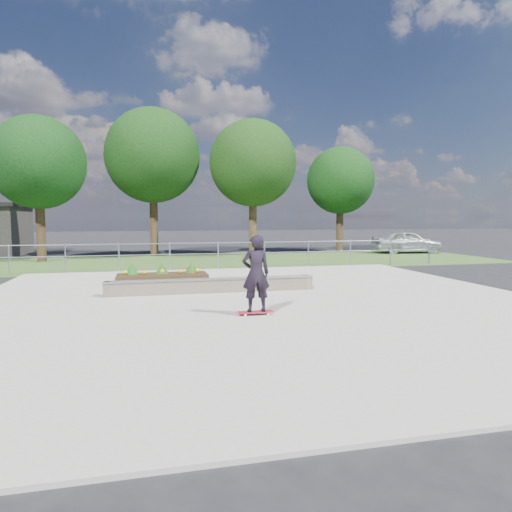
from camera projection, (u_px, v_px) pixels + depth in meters
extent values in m
plane|color=black|center=(262.00, 303.00, 11.90)|extent=(120.00, 120.00, 0.00)
cube|color=#325120|center=(208.00, 262.00, 22.56)|extent=(30.00, 8.00, 0.02)
cube|color=#A19A8F|center=(262.00, 302.00, 11.90)|extent=(15.00, 15.00, 0.06)
cylinder|color=#97999F|center=(9.00, 260.00, 17.27)|extent=(0.06, 0.06, 1.20)
cylinder|color=gray|center=(65.00, 259.00, 17.73)|extent=(0.06, 0.06, 1.20)
cylinder|color=#96999E|center=(119.00, 258.00, 18.19)|extent=(0.06, 0.06, 1.20)
cylinder|color=#979B9F|center=(170.00, 257.00, 18.65)|extent=(0.06, 0.06, 1.20)
cylinder|color=#9B9EA4|center=(218.00, 256.00, 19.12)|extent=(0.06, 0.06, 1.20)
cylinder|color=gray|center=(264.00, 255.00, 19.58)|extent=(0.06, 0.06, 1.20)
cylinder|color=gray|center=(308.00, 254.00, 20.04)|extent=(0.06, 0.06, 1.20)
cylinder|color=gray|center=(350.00, 253.00, 20.50)|extent=(0.06, 0.06, 1.20)
cylinder|color=gray|center=(390.00, 252.00, 20.97)|extent=(0.06, 0.06, 1.20)
cylinder|color=gray|center=(429.00, 252.00, 21.43)|extent=(0.06, 0.06, 1.20)
cylinder|color=#9A9BA2|center=(218.00, 243.00, 19.07)|extent=(20.00, 0.04, 0.04)
cylinder|color=gray|center=(218.00, 253.00, 19.11)|extent=(20.00, 0.04, 0.04)
cylinder|color=black|center=(41.00, 232.00, 22.52)|extent=(0.44, 0.44, 2.93)
sphere|color=black|center=(38.00, 162.00, 22.22)|extent=(4.55, 4.55, 4.55)
cylinder|color=#321F14|center=(154.00, 226.00, 25.71)|extent=(0.44, 0.44, 3.38)
sphere|color=black|center=(153.00, 156.00, 25.37)|extent=(5.25, 5.25, 5.25)
cylinder|color=#382716|center=(253.00, 228.00, 26.02)|extent=(0.44, 0.44, 3.15)
sphere|color=black|center=(253.00, 163.00, 25.70)|extent=(4.90, 4.90, 4.90)
cylinder|color=black|center=(340.00, 231.00, 28.88)|extent=(0.44, 0.44, 2.70)
sphere|color=black|center=(340.00, 180.00, 28.61)|extent=(4.20, 4.20, 4.20)
cube|color=brown|center=(212.00, 285.00, 13.19)|extent=(6.00, 0.40, 0.40)
cylinder|color=#92969A|center=(213.00, 280.00, 12.97)|extent=(6.00, 0.06, 0.06)
cube|color=brown|center=(107.00, 289.00, 12.51)|extent=(0.15, 0.42, 0.40)
cube|color=#6B5E4E|center=(307.00, 282.00, 13.86)|extent=(0.15, 0.42, 0.40)
cube|color=black|center=(162.00, 278.00, 15.42)|extent=(3.00, 1.20, 0.25)
sphere|color=yellow|center=(126.00, 272.00, 15.22)|extent=(0.14, 0.14, 0.14)
sphere|color=gold|center=(144.00, 273.00, 15.16)|extent=(0.14, 0.14, 0.14)
sphere|color=yellow|center=(162.00, 271.00, 15.50)|extent=(0.14, 0.14, 0.14)
sphere|color=gold|center=(181.00, 272.00, 15.44)|extent=(0.14, 0.14, 0.14)
sphere|color=yellow|center=(198.00, 270.00, 15.77)|extent=(0.14, 0.14, 0.14)
cone|color=#154B16|center=(132.00, 269.00, 15.40)|extent=(0.44, 0.44, 0.36)
cone|color=#194D16|center=(162.00, 268.00, 15.63)|extent=(0.44, 0.44, 0.36)
cone|color=#1D4413|center=(191.00, 267.00, 15.86)|extent=(0.44, 0.44, 0.36)
cylinder|color=white|center=(245.00, 315.00, 10.01)|extent=(0.05, 0.03, 0.05)
cylinder|color=white|center=(244.00, 314.00, 10.19)|extent=(0.05, 0.03, 0.05)
cylinder|color=white|center=(268.00, 314.00, 10.13)|extent=(0.05, 0.03, 0.05)
cylinder|color=white|center=(266.00, 313.00, 10.31)|extent=(0.05, 0.03, 0.05)
cylinder|color=gray|center=(245.00, 313.00, 10.10)|extent=(0.02, 0.18, 0.02)
cylinder|color=#A8A8AD|center=(267.00, 312.00, 10.22)|extent=(0.02, 0.18, 0.02)
cube|color=#AF1529|center=(256.00, 312.00, 10.16)|extent=(0.80, 0.21, 0.02)
imported|color=black|center=(256.00, 273.00, 10.08)|extent=(0.63, 0.42, 1.71)
imported|color=#B4B9BE|center=(407.00, 242.00, 27.79)|extent=(4.34, 2.18, 1.42)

